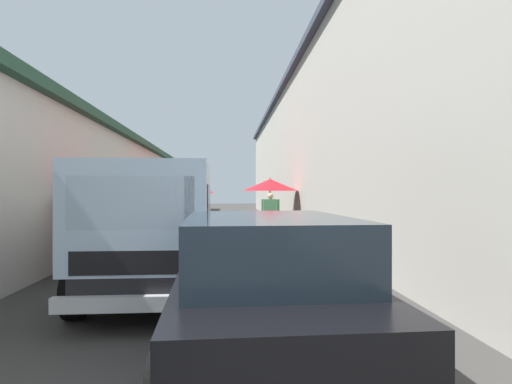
{
  "coord_description": "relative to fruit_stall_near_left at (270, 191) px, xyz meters",
  "views": [
    {
      "loc": [
        -1.34,
        -0.33,
        1.69
      ],
      "look_at": [
        8.19,
        -0.99,
        1.68
      ],
      "focal_mm": 30.14,
      "sensor_mm": 36.0,
      "label": 1
    }
  ],
  "objects": [
    {
      "name": "delivery_truck",
      "position": [
        -10.78,
        2.88,
        -0.68
      ],
      "size": [
        4.94,
        2.01,
        2.08
      ],
      "color": "black",
      "rests_on": "ground"
    },
    {
      "name": "fruit_stall_near_right",
      "position": [
        -7.45,
        4.07,
        -0.05
      ],
      "size": [
        2.68,
        2.68,
        2.14
      ],
      "color": "#9E9EA3",
      "rests_on": "ground"
    },
    {
      "name": "plastic_stool",
      "position": [
        -8.28,
        0.8,
        -1.39
      ],
      "size": [
        0.3,
        0.3,
        0.43
      ],
      "color": "#194CB2",
      "rests_on": "ground"
    },
    {
      "name": "fruit_stall_mid_lane",
      "position": [
        3.77,
        3.43,
        -0.15
      ],
      "size": [
        2.16,
        2.16,
        2.1
      ],
      "color": "#9E9EA3",
      "rests_on": "ground"
    },
    {
      "name": "vendor_by_crates",
      "position": [
        -2.13,
        0.2,
        -0.77
      ],
      "size": [
        0.24,
        0.65,
        1.64
      ],
      "color": "#665B4C",
      "rests_on": "ground"
    },
    {
      "name": "fruit_stall_far_right",
      "position": [
        0.32,
        3.72,
        0.01
      ],
      "size": [
        2.81,
        2.81,
        2.21
      ],
      "color": "#9E9EA3",
      "rests_on": "ground"
    },
    {
      "name": "building_right_concrete",
      "position": [
        -0.2,
        -4.61,
        1.81
      ],
      "size": [
        49.8,
        7.5,
        7.03
      ],
      "color": "#A39E93",
      "rests_on": "ground"
    },
    {
      "name": "building_left_whitewash",
      "position": [
        -0.2,
        8.79,
        0.19
      ],
      "size": [
        49.8,
        7.5,
        3.8
      ],
      "color": "beige",
      "rests_on": "ground"
    },
    {
      "name": "fruit_stall_near_left",
      "position": [
        0.0,
        0.0,
        0.0
      ],
      "size": [
        2.26,
        2.26,
        2.27
      ],
      "color": "#9E9EA3",
      "rests_on": "ground"
    },
    {
      "name": "ground",
      "position": [
        -2.45,
        2.09,
        -1.72
      ],
      "size": [
        90.0,
        90.0,
        0.0
      ],
      "primitive_type": "plane",
      "color": "#3D3A38"
    },
    {
      "name": "hatchback_car",
      "position": [
        -13.03,
        1.37,
        -0.98
      ],
      "size": [
        3.97,
        2.03,
        1.45
      ],
      "color": "black",
      "rests_on": "ground"
    }
  ]
}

